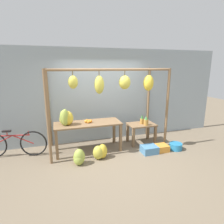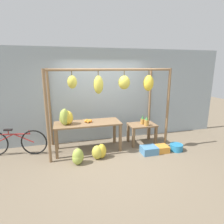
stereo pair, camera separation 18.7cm
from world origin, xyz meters
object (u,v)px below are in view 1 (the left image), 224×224
(orange_pile, at_px, (88,121))
(pineapple_cluster, at_px, (144,121))
(blue_bucket, at_px, (176,146))
(banana_pile_ground_left, at_px, (79,158))
(fruit_crate_purple, at_px, (161,148))
(parked_bicycle, at_px, (13,144))
(banana_pile_ground_right, at_px, (100,152))
(banana_pile_on_table, at_px, (65,118))
(fruit_crate_white, at_px, (149,149))

(orange_pile, bearing_deg, pineapple_cluster, -1.45)
(orange_pile, xyz_separation_m, blue_bucket, (2.33, -0.68, -0.75))
(banana_pile_ground_left, relative_size, fruit_crate_purple, 1.06)
(banana_pile_ground_left, xyz_separation_m, fruit_crate_purple, (2.26, 0.07, -0.09))
(orange_pile, relative_size, fruit_crate_purple, 0.56)
(parked_bicycle, bearing_deg, blue_bucket, -11.43)
(orange_pile, xyz_separation_m, banana_pile_ground_right, (0.18, -0.59, -0.66))
(banana_pile_ground_left, bearing_deg, pineapple_cluster, 18.40)
(banana_pile_on_table, xyz_separation_m, orange_pile, (0.60, 0.05, -0.15))
(orange_pile, distance_m, blue_bucket, 2.54)
(banana_pile_on_table, relative_size, blue_bucket, 1.26)
(blue_bucket, distance_m, fruit_crate_purple, 0.45)
(banana_pile_on_table, height_order, blue_bucket, banana_pile_on_table)
(banana_pile_on_table, distance_m, blue_bucket, 3.13)
(parked_bicycle, bearing_deg, fruit_crate_purple, -12.32)
(banana_pile_on_table, bearing_deg, banana_pile_ground_right, -34.75)
(orange_pile, distance_m, pineapple_cluster, 1.65)
(parked_bicycle, bearing_deg, banana_pile_ground_right, -20.12)
(blue_bucket, height_order, fruit_crate_purple, blue_bucket)
(banana_pile_ground_left, height_order, parked_bicycle, parked_bicycle)
(banana_pile_on_table, distance_m, fruit_crate_white, 2.38)
(orange_pile, xyz_separation_m, fruit_crate_purple, (1.88, -0.65, -0.75))
(banana_pile_ground_right, bearing_deg, orange_pile, 106.81)
(banana_pile_on_table, bearing_deg, blue_bucket, -12.15)
(banana_pile_ground_right, bearing_deg, banana_pile_ground_left, -166.74)
(banana_pile_ground_left, bearing_deg, banana_pile_ground_right, 13.26)
(banana_pile_on_table, distance_m, pineapple_cluster, 2.26)
(orange_pile, bearing_deg, blue_bucket, -16.22)
(fruit_crate_white, bearing_deg, parked_bicycle, 166.33)
(banana_pile_ground_left, xyz_separation_m, fruit_crate_white, (1.90, 0.06, -0.08))
(blue_bucket, relative_size, fruit_crate_purple, 0.94)
(blue_bucket, bearing_deg, pineapple_cluster, 136.98)
(pineapple_cluster, bearing_deg, fruit_crate_purple, -69.11)
(orange_pile, relative_size, parked_bicycle, 0.13)
(banana_pile_on_table, distance_m, orange_pile, 0.62)
(banana_pile_ground_left, relative_size, parked_bicycle, 0.24)
(pineapple_cluster, height_order, banana_pile_ground_left, pineapple_cluster)
(banana_pile_on_table, relative_size, orange_pile, 2.12)
(pineapple_cluster, relative_size, blue_bucket, 0.84)
(banana_pile_ground_left, bearing_deg, parked_bicycle, 149.66)
(pineapple_cluster, xyz_separation_m, banana_pile_ground_right, (-1.47, -0.54, -0.54))
(blue_bucket, bearing_deg, orange_pile, 163.78)
(fruit_crate_white, relative_size, blue_bucket, 1.18)
(blue_bucket, relative_size, parked_bicycle, 0.21)
(banana_pile_ground_right, relative_size, fruit_crate_purple, 1.12)
(banana_pile_on_table, height_order, banana_pile_ground_right, banana_pile_on_table)
(fruit_crate_white, distance_m, parked_bicycle, 3.54)
(banana_pile_ground_right, height_order, blue_bucket, banana_pile_ground_right)
(blue_bucket, bearing_deg, banana_pile_ground_left, -179.17)
(pineapple_cluster, distance_m, fruit_crate_purple, 0.91)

